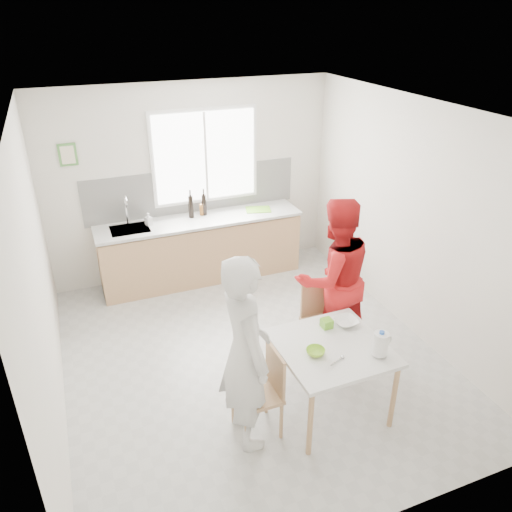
# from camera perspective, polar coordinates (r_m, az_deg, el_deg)

# --- Properties ---
(ground) EXTENTS (4.50, 4.50, 0.00)m
(ground) POSITION_cam_1_polar(r_m,az_deg,el_deg) (5.77, -0.59, -11.27)
(ground) COLOR #B7B7B2
(ground) RESTS_ON ground
(room_shell) EXTENTS (4.50, 4.50, 4.50)m
(room_shell) POSITION_cam_1_polar(r_m,az_deg,el_deg) (4.92, -0.69, 3.93)
(room_shell) COLOR silver
(room_shell) RESTS_ON ground
(window) EXTENTS (1.50, 0.06, 1.30)m
(window) POSITION_cam_1_polar(r_m,az_deg,el_deg) (6.97, -5.82, 11.26)
(window) COLOR white
(window) RESTS_ON room_shell
(backsplash) EXTENTS (3.00, 0.02, 0.65)m
(backsplash) POSITION_cam_1_polar(r_m,az_deg,el_deg) (7.07, -7.23, 7.38)
(backsplash) COLOR white
(backsplash) RESTS_ON room_shell
(picture_frame) EXTENTS (0.22, 0.03, 0.28)m
(picture_frame) POSITION_cam_1_polar(r_m,az_deg,el_deg) (6.68, -20.72, 10.77)
(picture_frame) COLOR #4C8B3F
(picture_frame) RESTS_ON room_shell
(kitchen_counter) EXTENTS (2.84, 0.64, 1.37)m
(kitchen_counter) POSITION_cam_1_polar(r_m,az_deg,el_deg) (7.13, -6.29, 0.54)
(kitchen_counter) COLOR tan
(kitchen_counter) RESTS_ON ground
(dining_table) EXTENTS (0.99, 0.99, 0.75)m
(dining_table) POSITION_cam_1_polar(r_m,az_deg,el_deg) (4.76, 8.61, -10.86)
(dining_table) COLOR silver
(dining_table) RESTS_ON ground
(chair_left) EXTENTS (0.40, 0.40, 0.86)m
(chair_left) POSITION_cam_1_polar(r_m,az_deg,el_deg) (4.64, 0.85, -14.91)
(chair_left) COLOR tan
(chair_left) RESTS_ON ground
(chair_far) EXTENTS (0.41, 0.41, 0.87)m
(chair_far) POSITION_cam_1_polar(r_m,az_deg,el_deg) (5.59, 7.40, -6.88)
(chair_far) COLOR tan
(chair_far) RESTS_ON ground
(person_white) EXTENTS (0.45, 0.68, 1.85)m
(person_white) POSITION_cam_1_polar(r_m,az_deg,el_deg) (4.30, -1.25, -11.02)
(person_white) COLOR silver
(person_white) RESTS_ON ground
(person_red) EXTENTS (0.90, 0.71, 1.84)m
(person_red) POSITION_cam_1_polar(r_m,az_deg,el_deg) (5.44, 8.84, -2.59)
(person_red) COLOR red
(person_red) RESTS_ON ground
(bowl_green) EXTENTS (0.17, 0.17, 0.05)m
(bowl_green) POSITION_cam_1_polar(r_m,az_deg,el_deg) (4.58, 6.81, -10.81)
(bowl_green) COLOR #98D831
(bowl_green) RESTS_ON dining_table
(bowl_white) EXTENTS (0.23, 0.23, 0.06)m
(bowl_white) POSITION_cam_1_polar(r_m,az_deg,el_deg) (5.00, 10.25, -7.42)
(bowl_white) COLOR white
(bowl_white) RESTS_ON dining_table
(milk_jug) EXTENTS (0.19, 0.14, 0.24)m
(milk_jug) POSITION_cam_1_polar(r_m,az_deg,el_deg) (4.61, 14.08, -9.66)
(milk_jug) COLOR white
(milk_jug) RESTS_ON dining_table
(green_box) EXTENTS (0.10, 0.10, 0.09)m
(green_box) POSITION_cam_1_polar(r_m,az_deg,el_deg) (4.93, 8.08, -7.62)
(green_box) COLOR #67B329
(green_box) RESTS_ON dining_table
(spoon) EXTENTS (0.15, 0.07, 0.01)m
(spoon) POSITION_cam_1_polar(r_m,az_deg,el_deg) (4.53, 9.21, -11.78)
(spoon) COLOR #A5A5AA
(spoon) RESTS_ON dining_table
(cutting_board) EXTENTS (0.40, 0.33, 0.01)m
(cutting_board) POSITION_cam_1_polar(r_m,az_deg,el_deg) (7.17, 0.25, 5.34)
(cutting_board) COLOR #6EBD2B
(cutting_board) RESTS_ON kitchen_counter
(wine_bottle_a) EXTENTS (0.07, 0.07, 0.32)m
(wine_bottle_a) POSITION_cam_1_polar(r_m,az_deg,el_deg) (6.92, -7.46, 5.63)
(wine_bottle_a) COLOR black
(wine_bottle_a) RESTS_ON kitchen_counter
(wine_bottle_b) EXTENTS (0.07, 0.07, 0.30)m
(wine_bottle_b) POSITION_cam_1_polar(r_m,az_deg,el_deg) (6.99, -5.96, 5.87)
(wine_bottle_b) COLOR black
(wine_bottle_b) RESTS_ON kitchen_counter
(jar_amber) EXTENTS (0.06, 0.06, 0.16)m
(jar_amber) POSITION_cam_1_polar(r_m,az_deg,el_deg) (7.01, -6.23, 5.29)
(jar_amber) COLOR brown
(jar_amber) RESTS_ON kitchen_counter
(soap_bottle) EXTENTS (0.10, 0.10, 0.17)m
(soap_bottle) POSITION_cam_1_polar(r_m,az_deg,el_deg) (6.80, -12.19, 4.15)
(soap_bottle) COLOR #999999
(soap_bottle) RESTS_ON kitchen_counter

